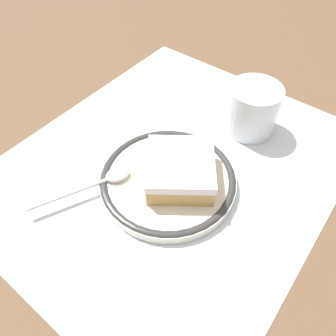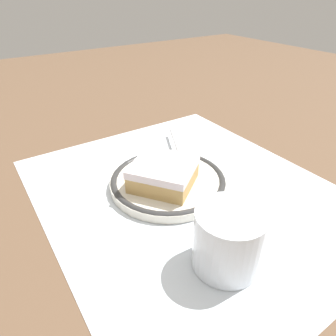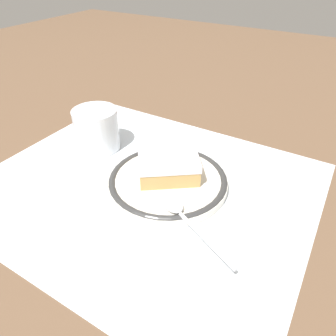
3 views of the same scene
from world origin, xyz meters
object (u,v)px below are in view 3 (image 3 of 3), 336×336
(cake_slice, at_px, (168,162))
(plate, at_px, (168,181))
(spoon, at_px, (181,214))
(cup, at_px, (97,132))

(cake_slice, bearing_deg, plate, 121.19)
(cake_slice, height_order, spoon, cake_slice)
(cake_slice, bearing_deg, cup, -6.25)
(cup, bearing_deg, plate, 169.44)
(cake_slice, relative_size, spoon, 0.95)
(plate, height_order, cup, cup)
(plate, distance_m, spoon, 0.09)
(spoon, xyz_separation_m, cup, (0.23, -0.09, 0.01))
(plate, height_order, cake_slice, cake_slice)
(spoon, distance_m, cup, 0.25)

